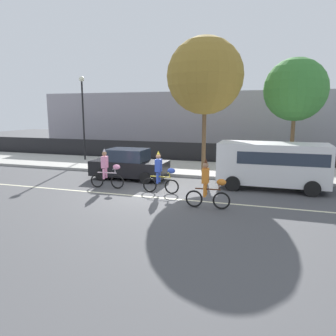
# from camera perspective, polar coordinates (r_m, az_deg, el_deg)

# --- Properties ---
(ground_plane) EXTENTS (80.00, 80.00, 0.00)m
(ground_plane) POSITION_cam_1_polar(r_m,az_deg,el_deg) (14.73, -3.25, -4.51)
(ground_plane) COLOR #4C4C4F
(road_centre_line) EXTENTS (36.00, 0.14, 0.01)m
(road_centre_line) POSITION_cam_1_polar(r_m,az_deg,el_deg) (14.28, -3.97, -4.98)
(road_centre_line) COLOR beige
(road_centre_line) RESTS_ON ground
(sidewalk_curb) EXTENTS (60.00, 5.00, 0.15)m
(sidewalk_curb) POSITION_cam_1_polar(r_m,az_deg,el_deg) (20.77, 3.17, -0.00)
(sidewalk_curb) COLOR #ADAAA3
(sidewalk_curb) RESTS_ON ground
(fence_line) EXTENTS (40.00, 0.08, 1.40)m
(fence_line) POSITION_cam_1_polar(r_m,az_deg,el_deg) (23.46, 4.98, 2.69)
(fence_line) COLOR black
(fence_line) RESTS_ON ground
(building_backdrop) EXTENTS (28.00, 8.00, 5.24)m
(building_backdrop) POSITION_cam_1_polar(r_m,az_deg,el_deg) (32.12, 4.97, 8.11)
(building_backdrop) COLOR #99939E
(building_backdrop) RESTS_ON ground
(parade_cyclist_pink) EXTENTS (1.72, 0.50, 1.92)m
(parade_cyclist_pink) POSITION_cam_1_polar(r_m,az_deg,el_deg) (15.87, -10.56, -0.49)
(parade_cyclist_pink) COLOR black
(parade_cyclist_pink) RESTS_ON ground
(parade_cyclist_cobalt) EXTENTS (1.72, 0.50, 1.92)m
(parade_cyclist_cobalt) POSITION_cam_1_polar(r_m,az_deg,el_deg) (14.66, -1.25, -1.19)
(parade_cyclist_cobalt) COLOR black
(parade_cyclist_cobalt) RESTS_ON ground
(parade_cyclist_orange) EXTENTS (1.72, 0.50, 1.92)m
(parade_cyclist_orange) POSITION_cam_1_polar(r_m,az_deg,el_deg) (12.49, 7.02, -3.26)
(parade_cyclist_orange) COLOR black
(parade_cyclist_orange) RESTS_ON ground
(parked_van_white) EXTENTS (5.00, 2.22, 2.18)m
(parked_van_white) POSITION_cam_1_polar(r_m,az_deg,el_deg) (16.18, 17.97, 0.96)
(parked_van_white) COLOR white
(parked_van_white) RESTS_ON ground
(parked_car_black) EXTENTS (4.10, 1.92, 1.64)m
(parked_car_black) POSITION_cam_1_polar(r_m,az_deg,el_deg) (17.84, -6.81, 0.57)
(parked_car_black) COLOR black
(parked_car_black) RESTS_ON ground
(street_lamp_post) EXTENTS (0.36, 0.36, 5.86)m
(street_lamp_post) POSITION_cam_1_polar(r_m,az_deg,el_deg) (24.31, -14.63, 10.43)
(street_lamp_post) COLOR black
(street_lamp_post) RESTS_ON sidewalk_curb
(street_tree_near_lamp) EXTENTS (3.79, 3.79, 6.66)m
(street_tree_near_lamp) POSITION_cam_1_polar(r_m,az_deg,el_deg) (21.71, 21.33, 12.58)
(street_tree_near_lamp) COLOR brown
(street_tree_near_lamp) RESTS_ON sidewalk_curb
(street_tree_far_corner) EXTENTS (4.33, 4.33, 7.61)m
(street_tree_far_corner) POSITION_cam_1_polar(r_m,az_deg,el_deg) (19.21, 6.48, 15.64)
(street_tree_far_corner) COLOR brown
(street_tree_far_corner) RESTS_ON sidewalk_curb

